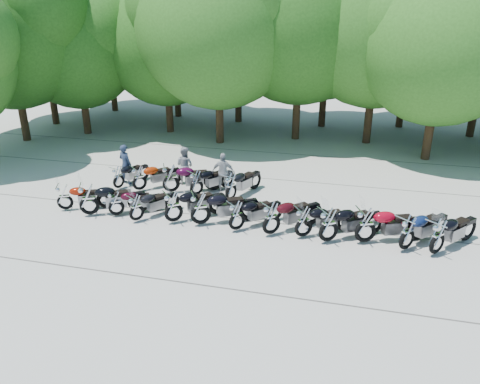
% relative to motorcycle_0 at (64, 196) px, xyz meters
% --- Properties ---
extents(ground, '(90.00, 90.00, 0.00)m').
position_rel_motorcycle_0_xyz_m(ground, '(6.73, -0.65, -0.60)').
color(ground, gray).
rests_on(ground, ground).
extents(tree_0, '(7.50, 7.50, 9.21)m').
position_rel_motorcycle_0_xyz_m(tree_0, '(-8.69, 12.33, 4.85)').
color(tree_0, '#3A2614').
rests_on(tree_0, ground).
extents(tree_1, '(6.97, 6.97, 8.55)m').
position_rel_motorcycle_0_xyz_m(tree_1, '(-5.31, 10.58, 4.46)').
color(tree_1, '#3A2614').
rests_on(tree_1, ground).
extents(tree_2, '(7.31, 7.31, 8.97)m').
position_rel_motorcycle_0_xyz_m(tree_2, '(-0.52, 12.19, 4.71)').
color(tree_2, '#3A2614').
rests_on(tree_2, ground).
extents(tree_3, '(8.70, 8.70, 10.67)m').
position_rel_motorcycle_0_xyz_m(tree_3, '(3.16, 10.59, 5.72)').
color(tree_3, '#3A2614').
rests_on(tree_3, ground).
extents(tree_4, '(9.13, 9.13, 11.20)m').
position_rel_motorcycle_0_xyz_m(tree_4, '(7.27, 12.44, 6.04)').
color(tree_4, '#3A2614').
rests_on(tree_4, ground).
extents(tree_5, '(9.04, 9.04, 11.10)m').
position_rel_motorcycle_0_xyz_m(tree_5, '(11.34, 12.55, 5.97)').
color(tree_5, '#3A2614').
rests_on(tree_5, ground).
extents(tree_6, '(8.00, 8.00, 9.82)m').
position_rel_motorcycle_0_xyz_m(tree_6, '(14.28, 10.16, 5.21)').
color(tree_6, '#3A2614').
rests_on(tree_6, ground).
extents(tree_9, '(7.59, 7.59, 9.32)m').
position_rel_motorcycle_0_xyz_m(tree_9, '(-6.80, 16.94, 4.92)').
color(tree_9, '#3A2614').
rests_on(tree_9, ground).
extents(tree_10, '(7.78, 7.78, 9.55)m').
position_rel_motorcycle_0_xyz_m(tree_10, '(-1.56, 16.32, 5.06)').
color(tree_10, '#3A2614').
rests_on(tree_10, ground).
extents(tree_11, '(7.56, 7.56, 9.28)m').
position_rel_motorcycle_0_xyz_m(tree_11, '(2.97, 15.77, 4.90)').
color(tree_11, '#3A2614').
rests_on(tree_11, ground).
extents(tree_12, '(7.88, 7.88, 9.67)m').
position_rel_motorcycle_0_xyz_m(tree_12, '(8.53, 15.82, 5.12)').
color(tree_12, '#3A2614').
rests_on(tree_12, ground).
extents(tree_13, '(8.31, 8.31, 10.20)m').
position_rel_motorcycle_0_xyz_m(tree_13, '(13.42, 16.82, 5.44)').
color(tree_13, '#3A2614').
rests_on(tree_13, ground).
extents(tree_17, '(8.31, 8.31, 10.20)m').
position_rel_motorcycle_0_xyz_m(tree_17, '(-7.95, 8.35, 5.44)').
color(tree_17, '#3A2614').
rests_on(tree_17, ground).
extents(motorcycle_0, '(2.21, 1.43, 1.20)m').
position_rel_motorcycle_0_xyz_m(motorcycle_0, '(0.00, 0.00, 0.00)').
color(motorcycle_0, maroon).
rests_on(motorcycle_0, ground).
extents(motorcycle_1, '(2.62, 1.79, 1.43)m').
position_rel_motorcycle_0_xyz_m(motorcycle_1, '(1.18, -0.22, 0.12)').
color(motorcycle_1, black).
rests_on(motorcycle_1, ground).
extents(motorcycle_2, '(2.05, 1.68, 1.16)m').
position_rel_motorcycle_0_xyz_m(motorcycle_2, '(2.16, 0.00, -0.02)').
color(motorcycle_2, black).
rests_on(motorcycle_2, ground).
extents(motorcycle_3, '(1.72, 2.11, 1.20)m').
position_rel_motorcycle_0_xyz_m(motorcycle_3, '(3.10, -0.24, -0.00)').
color(motorcycle_3, black).
rests_on(motorcycle_3, ground).
extents(motorcycle_4, '(2.34, 2.20, 1.39)m').
position_rel_motorcycle_0_xyz_m(motorcycle_4, '(4.47, -0.03, 0.10)').
color(motorcycle_4, black).
rests_on(motorcycle_4, ground).
extents(motorcycle_5, '(2.62, 1.91, 1.45)m').
position_rel_motorcycle_0_xyz_m(motorcycle_5, '(5.49, -0.00, 0.12)').
color(motorcycle_5, black).
rests_on(motorcycle_5, ground).
extents(motorcycle_6, '(2.05, 2.09, 1.27)m').
position_rel_motorcycle_0_xyz_m(motorcycle_6, '(6.85, -0.11, 0.03)').
color(motorcycle_6, black).
rests_on(motorcycle_6, ground).
extents(motorcycle_7, '(2.30, 2.26, 1.40)m').
position_rel_motorcycle_0_xyz_m(motorcycle_7, '(8.09, -0.16, 0.10)').
color(motorcycle_7, black).
rests_on(motorcycle_7, ground).
extents(motorcycle_8, '(2.29, 1.85, 1.29)m').
position_rel_motorcycle_0_xyz_m(motorcycle_8, '(9.18, -0.07, 0.05)').
color(motorcycle_8, black).
rests_on(motorcycle_8, ground).
extents(motorcycle_9, '(2.49, 2.07, 1.42)m').
position_rel_motorcycle_0_xyz_m(motorcycle_9, '(10.02, -0.24, 0.11)').
color(motorcycle_9, black).
rests_on(motorcycle_9, ground).
extents(motorcycle_10, '(2.67, 1.70, 1.45)m').
position_rel_motorcycle_0_xyz_m(motorcycle_10, '(11.22, -0.00, 0.12)').
color(motorcycle_10, maroon).
rests_on(motorcycle_10, ground).
extents(motorcycle_11, '(2.18, 2.34, 1.39)m').
position_rel_motorcycle_0_xyz_m(motorcycle_11, '(12.51, -0.17, 0.09)').
color(motorcycle_11, '#0E1A3E').
rests_on(motorcycle_11, ground).
extents(motorcycle_12, '(2.19, 2.36, 1.40)m').
position_rel_motorcycle_0_xyz_m(motorcycle_12, '(13.42, -0.25, 0.10)').
color(motorcycle_12, black).
rests_on(motorcycle_12, ground).
extents(motorcycle_13, '(1.33, 2.14, 1.16)m').
position_rel_motorcycle_0_xyz_m(motorcycle_13, '(0.93, 2.57, -0.02)').
color(motorcycle_13, black).
rests_on(motorcycle_13, ground).
extents(motorcycle_14, '(2.07, 2.07, 1.27)m').
position_rel_motorcycle_0_xyz_m(motorcycle_14, '(1.91, 2.56, 0.03)').
color(motorcycle_14, '#932305').
rests_on(motorcycle_14, ground).
extents(motorcycle_15, '(2.59, 1.77, 1.42)m').
position_rel_motorcycle_0_xyz_m(motorcycle_15, '(3.31, 2.65, 0.11)').
color(motorcycle_15, '#370724').
rests_on(motorcycle_15, ground).
extents(motorcycle_16, '(1.89, 2.22, 1.27)m').
position_rel_motorcycle_0_xyz_m(motorcycle_16, '(4.45, 2.59, 0.04)').
color(motorcycle_16, black).
rests_on(motorcycle_16, ground).
extents(motorcycle_17, '(1.57, 2.45, 1.33)m').
position_rel_motorcycle_0_xyz_m(motorcycle_17, '(5.97, 2.41, 0.07)').
color(motorcycle_17, black).
rests_on(motorcycle_17, ground).
extents(rider_0, '(0.76, 0.62, 1.79)m').
position_rel_motorcycle_0_xyz_m(rider_0, '(0.94, 3.29, 0.30)').
color(rider_0, '#1E283E').
rests_on(rider_0, ground).
extents(rider_1, '(0.98, 0.85, 1.71)m').
position_rel_motorcycle_0_xyz_m(rider_1, '(3.49, 3.86, 0.25)').
color(rider_1, gray).
rests_on(rider_1, ground).
extents(rider_2, '(1.00, 0.47, 1.67)m').
position_rel_motorcycle_0_xyz_m(rider_2, '(5.37, 3.46, 0.24)').
color(rider_2, '#98989B').
rests_on(rider_2, ground).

